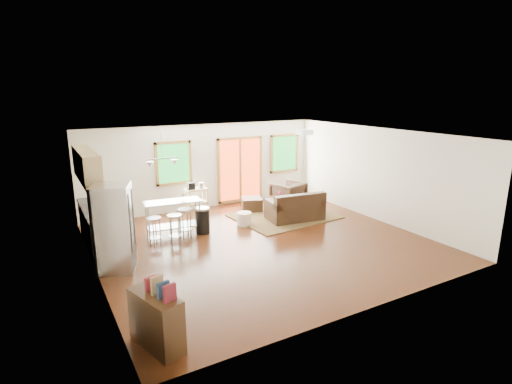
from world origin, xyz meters
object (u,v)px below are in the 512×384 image
loveseat (295,209)px  kitchen_cart (196,192)px  armchair (288,193)px  island (173,212)px  refrigerator (114,228)px  ottoman (252,204)px  rug (285,216)px  coffee_table (287,199)px

loveseat → kitchen_cart: 2.97m
armchair → kitchen_cart: 2.87m
island → refrigerator: bearing=-139.6°
refrigerator → kitchen_cart: (2.81, 2.80, -0.23)m
kitchen_cart → loveseat: bearing=-40.7°
ottoman → refrigerator: refrigerator is taller
loveseat → rug: bearing=112.8°
island → armchair: bearing=9.0°
kitchen_cart → ottoman: bearing=-18.1°
coffee_table → refrigerator: 5.64m
loveseat → armchair: bearing=73.2°
coffee_table → ottoman: 1.10m
rug → ottoman: size_ratio=4.65×
rug → kitchen_cart: bearing=144.1°
rug → ottoman: (-0.53, 1.02, 0.19)m
refrigerator → island: bearing=60.8°
loveseat → refrigerator: size_ratio=0.91×
island → kitchen_cart: (1.15, 1.38, 0.05)m
ottoman → kitchen_cart: kitchen_cart is taller
island → kitchen_cart: 1.79m
rug → island: (-3.28, 0.16, 0.60)m
loveseat → coffee_table: size_ratio=1.35×
rug → ottoman: 1.16m
loveseat → island: bearing=178.2°
rug → ottoman: ottoman is taller
coffee_table → armchair: bearing=54.1°
coffee_table → island: 3.70m
armchair → kitchen_cart: kitchen_cart is taller
rug → coffee_table: coffee_table is taller
loveseat → island: size_ratio=1.12×
rug → armchair: 1.09m
loveseat → island: island is taller
armchair → kitchen_cart: bearing=-31.2°
island → loveseat: bearing=-9.2°
armchair → kitchen_cart: (-2.76, 0.76, 0.22)m
kitchen_cart → refrigerator: bearing=-135.2°
coffee_table → refrigerator: (-5.34, -1.71, 0.53)m
armchair → rug: bearing=35.2°
armchair → refrigerator: size_ratio=0.50×
rug → refrigerator: 5.18m
rug → armchair: (0.63, 0.78, 0.43)m
rug → ottoman: bearing=117.6°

